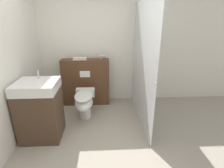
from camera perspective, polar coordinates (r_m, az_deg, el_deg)
The scene contains 8 objects.
ground_plane at distance 2.75m, azimuth -3.93°, elevation -22.41°, with size 12.00×12.00×0.00m, color #9E9384.
wall_back at distance 4.03m, azimuth -4.08°, elevation 11.59°, with size 8.00×0.06×2.50m.
partition_panel at distance 4.01m, azimuth -8.48°, elevation 0.63°, with size 1.04×0.27×1.05m.
shower_glass at distance 3.23m, azimuth 9.87°, elevation 6.30°, with size 0.04×1.80×2.19m.
toilet at distance 3.44m, azimuth -9.02°, elevation -5.91°, with size 0.38×0.72×0.54m.
sink_vanity at distance 3.07m, azimuth -22.38°, elevation -7.87°, with size 0.63×0.57×1.11m.
hair_drier at distance 3.82m, azimuth -3.06°, elevation 9.14°, with size 0.16×0.06×0.11m.
folded_towel at distance 3.85m, azimuth -10.39°, elevation 8.20°, with size 0.29×0.14×0.05m.
Camera 1 is at (0.06, -2.02, 1.87)m, focal length 28.00 mm.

